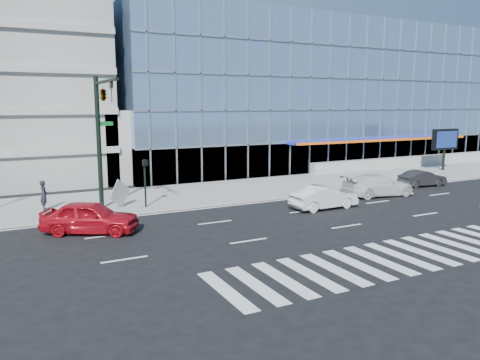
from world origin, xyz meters
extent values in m
plane|color=black|center=(0.00, 0.00, 0.00)|extent=(160.00, 160.00, 0.00)
cube|color=gray|center=(0.00, 8.00, 0.07)|extent=(120.00, 8.00, 0.15)
cube|color=#6B8CB2|center=(14.00, 26.00, 7.50)|extent=(42.00, 26.00, 15.00)
cube|color=gray|center=(-6.00, 18.00, 3.00)|extent=(6.00, 8.00, 6.00)
cube|color=gray|center=(24.00, 11.60, 0.65)|extent=(30.00, 0.80, 1.00)
cylinder|color=black|center=(-11.00, 6.00, 4.15)|extent=(0.28, 0.28, 8.00)
cylinder|color=black|center=(-11.00, 3.20, 7.75)|extent=(0.18, 5.60, 0.18)
imported|color=black|center=(-11.00, 1.80, 7.15)|extent=(0.18, 0.22, 1.10)
imported|color=black|center=(-11.00, 4.00, 7.15)|extent=(0.48, 2.24, 0.90)
cube|color=#0C591E|center=(-10.55, 6.00, 5.35)|extent=(0.90, 0.05, 0.25)
cylinder|color=black|center=(-8.50, 5.00, 1.65)|extent=(0.12, 0.12, 3.00)
cube|color=black|center=(-8.50, 4.85, 2.95)|extent=(0.30, 0.25, 0.35)
cylinder|color=black|center=(22.00, 8.00, 1.15)|extent=(0.24, 0.24, 2.00)
cube|color=black|center=(22.00, 8.00, 3.15)|extent=(3.20, 0.40, 2.00)
cube|color=#0C193F|center=(22.00, 7.78, 3.15)|extent=(2.80, 0.02, 1.60)
imported|color=silver|center=(7.55, 1.63, 0.78)|extent=(5.58, 2.83, 1.55)
imported|color=silver|center=(1.55, 0.05, 0.73)|extent=(4.47, 1.64, 1.46)
imported|color=black|center=(13.55, 3.00, 0.64)|extent=(4.03, 1.78, 1.29)
imported|color=#B60E1A|center=(-12.53, 0.96, 0.83)|extent=(5.19, 4.05, 1.65)
imported|color=black|center=(-14.21, 6.99, 1.06)|extent=(0.47, 0.68, 1.81)
cube|color=#9F9F9F|center=(-9.94, 5.60, 1.06)|extent=(1.51, 1.10, 1.82)
camera|label=1|loc=(-16.32, -23.19, 6.53)|focal=35.00mm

